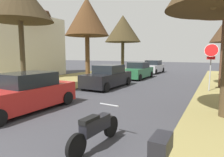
% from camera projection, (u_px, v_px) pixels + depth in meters
% --- Properties ---
extents(stop_sign_far, '(0.82, 0.63, 2.93)m').
position_uv_depth(stop_sign_far, '(211.00, 57.00, 12.05)').
color(stop_sign_far, '#9EA0A5').
rests_on(stop_sign_far, grass_verge_right).
extents(street_tree_left_mid_a, '(3.90, 3.90, 6.82)m').
position_uv_depth(street_tree_left_mid_a, '(19.00, 0.00, 11.56)').
color(street_tree_left_mid_a, '#453B26').
rests_on(street_tree_left_mid_a, grass_verge_left).
extents(street_tree_left_mid_b, '(4.03, 4.03, 7.43)m').
position_uv_depth(street_tree_left_mid_b, '(87.00, 17.00, 17.78)').
color(street_tree_left_mid_b, brown).
rests_on(street_tree_left_mid_b, grass_verge_left).
extents(street_tree_left_far, '(4.35, 4.35, 6.95)m').
position_uv_depth(street_tree_left_far, '(123.00, 29.00, 23.46)').
color(street_tree_left_far, '#473E26').
rests_on(street_tree_left_far, grass_verge_left).
extents(parked_sedan_red, '(1.98, 4.42, 1.57)m').
position_uv_depth(parked_sedan_red, '(25.00, 93.00, 8.08)').
color(parked_sedan_red, red).
rests_on(parked_sedan_red, ground).
extents(parked_sedan_black, '(1.98, 4.42, 1.57)m').
position_uv_depth(parked_sedan_black, '(108.00, 77.00, 13.87)').
color(parked_sedan_black, black).
rests_on(parked_sedan_black, ground).
extents(parked_sedan_green, '(1.98, 4.42, 1.57)m').
position_uv_depth(parked_sedan_green, '(138.00, 71.00, 18.93)').
color(parked_sedan_green, '#28663D').
rests_on(parked_sedan_green, ground).
extents(parked_sedan_silver, '(1.98, 4.42, 1.57)m').
position_uv_depth(parked_sedan_silver, '(153.00, 67.00, 24.45)').
color(parked_sedan_silver, '#BCBCC1').
rests_on(parked_sedan_silver, ground).
extents(parked_motorcycle, '(0.60, 2.05, 0.97)m').
position_uv_depth(parked_motorcycle, '(95.00, 129.00, 4.89)').
color(parked_motorcycle, black).
rests_on(parked_motorcycle, ground).
extents(house_backdrop_left, '(7.93, 9.11, 8.30)m').
position_uv_depth(house_backdrop_left, '(10.00, 35.00, 20.20)').
color(house_backdrop_left, beige).
rests_on(house_backdrop_left, ground).
extents(curbside_mailbox, '(0.22, 0.44, 1.27)m').
position_uv_depth(curbside_mailbox, '(161.00, 156.00, 2.48)').
color(curbside_mailbox, brown).
rests_on(curbside_mailbox, grass_verge_right).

